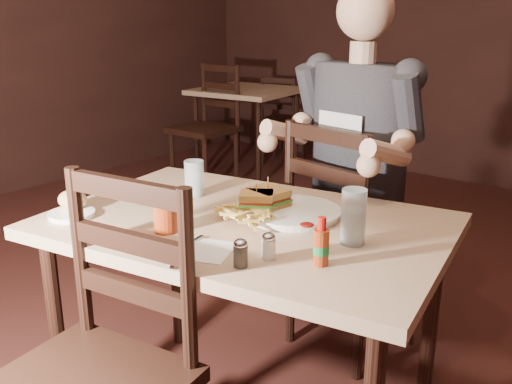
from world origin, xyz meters
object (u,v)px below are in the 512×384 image
Objects in this scene: chair_far at (355,238)px; diner at (353,117)px; main_table at (246,244)px; hot_sauce at (321,241)px; dinner_plate at (293,213)px; glass_right at (353,217)px; syrup_dispenser at (166,215)px; bg_chair_far at (284,120)px; bg_table at (247,99)px; bg_chair_near at (203,129)px; glass_left at (194,178)px; side_plate at (72,215)px.

chair_far is 0.52m from diner.
hot_sauce reaches higher than main_table.
dinner_plate is 1.89× the size of glass_right.
main_table is at bearing 50.72° from syrup_dispenser.
syrup_dispenser reaches higher than bg_chair_far.
chair_far is at bearing 89.46° from main_table.
syrup_dispenser is at bearing -89.55° from diner.
bg_table is at bearing 132.64° from dinner_plate.
diner is 9.69× the size of syrup_dispenser.
dinner_plate is at bearing 136.73° from hot_sauce.
chair_far is 2.50m from bg_chair_near.
glass_right is (0.66, -0.04, 0.02)m from glass_left.
diner is (2.13, -1.35, 0.51)m from bg_chair_near.
hot_sauce is (2.50, -3.22, 0.42)m from bg_chair_far.
glass_left is 0.66m from glass_right.
bg_chair_near reaches higher than chair_far.
glass_right reaches higher than glass_left.
bg_chair_near is 2.88m from side_plate.
glass_right is (0.35, 0.04, 0.16)m from main_table.
bg_chair_far reaches higher than dinner_plate.
dinner_plate is (0.08, -0.57, 0.28)m from chair_far.
bg_chair_near is 1.01× the size of diner.
main_table is 0.35m from glass_left.
hot_sauce is at bearing -46.94° from bg_table.
bg_table is 3.07m from glass_left.
side_plate is at bearing -106.35° from diner.
diner reaches higher than main_table.
bg_chair_far is 1.10m from bg_chair_near.
bg_chair_near is at bearing 73.67° from bg_chair_far.
diner is (-0.00, 0.64, 0.32)m from main_table.
diner is 0.88m from hot_sauce.
glass_left is at bearing -110.00° from diner.
syrup_dispenser is at bearing 90.43° from chair_far.
bg_chair_far is at bearing 127.78° from hot_sauce.
side_plate is at bearing -59.56° from bg_table.
dinner_plate reaches higher than bg_table.
glass_left reaches higher than syrup_dispenser.
syrup_dispenser is (-0.12, -0.86, -0.19)m from diner.
diner reaches higher than bg_table.
hot_sauce is (0.01, -0.18, -0.01)m from glass_right.
glass_right is at bearing -17.01° from dinner_plate.
hot_sauce reaches higher than side_plate.
diner is (2.13, -2.45, 0.59)m from bg_chair_far.
syrup_dispenser reaches higher than bg_table.
side_plate is at bearing -166.52° from hot_sauce.
syrup_dispenser is at bearing -150.96° from glass_right.
bg_table is at bearing 115.66° from syrup_dispenser.
main_table is 10.67× the size of glass_left.
bg_table is 0.90× the size of diner.
chair_far is 0.82m from glass_right.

